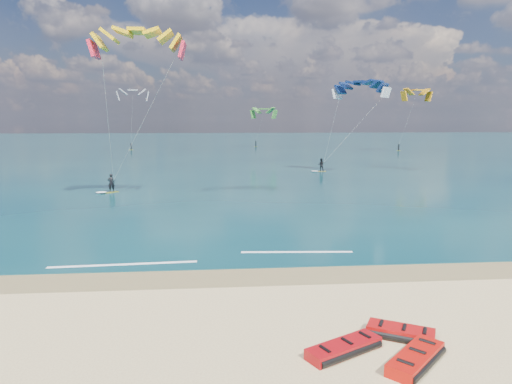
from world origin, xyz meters
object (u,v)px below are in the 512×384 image
packed_kite_right (415,364)px  kitesurfer_main (124,110)px  kitesurfer_far (342,120)px  packed_kite_left (344,353)px  packed_kite_mid (400,338)px

packed_kite_right → kitesurfer_main: bearing=71.4°
kitesurfer_far → packed_kite_left: bearing=-107.7°
kitesurfer_main → kitesurfer_far: bearing=-8.7°
packed_kite_right → kitesurfer_far: bearing=33.5°
packed_kite_left → packed_kite_right: 1.95m
packed_kite_left → packed_kite_right: packed_kite_right is taller
packed_kite_left → packed_kite_mid: 2.14m
packed_kite_left → kitesurfer_far: size_ratio=0.21×
kitesurfer_main → kitesurfer_far: size_ratio=1.17×
kitesurfer_far → packed_kite_mid: bearing=-105.5°
packed_kite_mid → packed_kite_right: 1.56m
packed_kite_left → packed_kite_mid: (1.99, 0.78, 0.00)m
packed_kite_mid → kitesurfer_far: 43.99m
packed_kite_mid → kitesurfer_main: bearing=145.7°
packed_kite_mid → packed_kite_right: (-0.20, -1.54, 0.00)m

